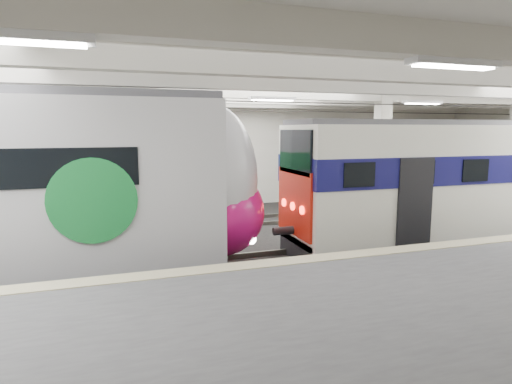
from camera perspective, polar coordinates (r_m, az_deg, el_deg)
name	(u,v)px	position (r m, az deg, el deg)	size (l,w,h in m)	color
station_hall	(324,157)	(11.02, 9.04, 4.67)	(36.00, 24.00, 5.75)	black
older_rer	(464,180)	(16.22, 25.97, 1.43)	(12.71, 2.81, 4.23)	white
far_train	(29,180)	(17.35, -28.04, 1.37)	(12.74, 2.87, 4.10)	silver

